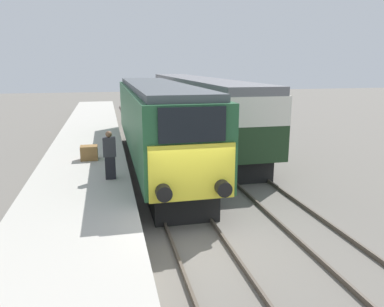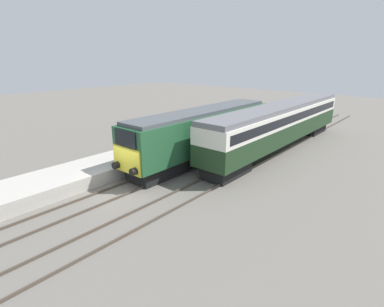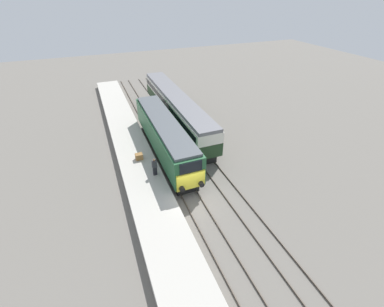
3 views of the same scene
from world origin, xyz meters
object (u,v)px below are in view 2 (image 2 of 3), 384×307
object	(u,v)px
locomotive	(203,132)
luggage_crate	(164,141)
passenger_carriage	(280,122)
person_on_platform	(142,144)

from	to	relation	value
locomotive	luggage_crate	world-z (taller)	locomotive
passenger_carriage	person_on_platform	size ratio (longest dim) A/B	12.05
locomotive	luggage_crate	distance (m)	3.47
locomotive	passenger_carriage	size ratio (longest dim) A/B	0.74
luggage_crate	person_on_platform	bearing A→B (deg)	-74.28
passenger_carriage	person_on_platform	xyz separation A→B (m)	(-5.63, -10.60, -0.72)
person_on_platform	locomotive	bearing A→B (deg)	62.06
passenger_carriage	person_on_platform	bearing A→B (deg)	-117.96
passenger_carriage	locomotive	bearing A→B (deg)	-117.97
locomotive	luggage_crate	bearing A→B (deg)	-157.96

